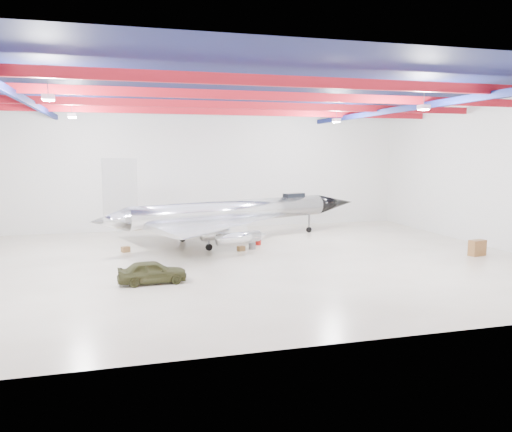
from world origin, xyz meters
name	(u,v)px	position (x,y,z in m)	size (l,w,h in m)	color
floor	(231,261)	(0.00, 0.00, 0.00)	(40.00, 40.00, 0.00)	#BEB097
wall_back	(197,170)	(0.00, 15.00, 5.50)	(40.00, 40.00, 0.00)	silver
wall_right	(492,174)	(20.00, 0.00, 5.50)	(30.00, 30.00, 0.00)	silver
ceiling	(230,91)	(0.00, 0.00, 11.00)	(40.00, 40.00, 0.00)	#0A0F38
ceiling_structure	(230,102)	(0.00, 0.00, 10.32)	(39.50, 29.50, 1.08)	maroon
jet_aircraft	(233,214)	(1.76, 7.25, 2.21)	(23.86, 17.96, 6.74)	silver
jeep	(152,272)	(-5.36, -4.27, 0.64)	(1.50, 3.74, 1.27)	#36371B
desk	(477,248)	(16.89, -2.67, 0.55)	(1.20, 0.60, 1.10)	brown
crate_ply	(126,249)	(-6.70, 5.02, 0.20)	(0.57, 0.45, 0.40)	olive
engine_drum	(252,246)	(2.39, 3.69, 0.23)	(0.52, 0.52, 0.47)	#59595B
parts_bin	(242,235)	(2.85, 8.68, 0.20)	(0.58, 0.47, 0.41)	olive
tool_chest	(258,242)	(3.27, 5.19, 0.20)	(0.45, 0.45, 0.40)	maroon
oil_barrel	(241,248)	(1.44, 3.24, 0.18)	(0.51, 0.41, 0.36)	olive
spares_box	(248,237)	(3.08, 7.77, 0.18)	(0.40, 0.40, 0.36)	#59595B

